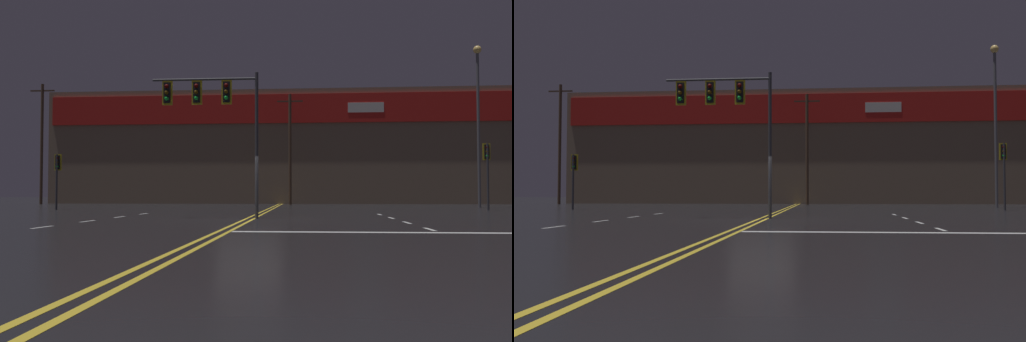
# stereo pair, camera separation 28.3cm
# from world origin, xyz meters

# --- Properties ---
(ground_plane) EXTENTS (200.00, 200.00, 0.00)m
(ground_plane) POSITION_xyz_m (0.00, 0.00, 0.00)
(ground_plane) COLOR black
(road_markings) EXTENTS (16.87, 60.00, 0.01)m
(road_markings) POSITION_xyz_m (1.23, -1.47, 0.00)
(road_markings) COLOR gold
(road_markings) RESTS_ON ground
(traffic_signal_median) EXTENTS (4.36, 0.36, 5.91)m
(traffic_signal_median) POSITION_xyz_m (-1.59, 0.94, 4.64)
(traffic_signal_median) COLOR #38383D
(traffic_signal_median) RESTS_ON ground
(traffic_signal_corner_northeast) EXTENTS (0.42, 0.36, 3.92)m
(traffic_signal_corner_northeast) POSITION_xyz_m (12.79, 12.34, 2.88)
(traffic_signal_corner_northeast) COLOR #38383D
(traffic_signal_corner_northeast) RESTS_ON ground
(traffic_signal_corner_northwest) EXTENTS (0.42, 0.36, 3.37)m
(traffic_signal_corner_northwest) POSITION_xyz_m (-12.78, 11.47, 2.47)
(traffic_signal_corner_northwest) COLOR #38383D
(traffic_signal_corner_northwest) RESTS_ON ground
(streetlight_median_approach) EXTENTS (0.56, 0.56, 11.30)m
(streetlight_median_approach) POSITION_xyz_m (14.22, 18.72, 7.04)
(streetlight_median_approach) COLOR #59595E
(streetlight_median_approach) RESTS_ON ground
(building_backdrop) EXTENTS (43.87, 10.23, 10.54)m
(building_backdrop) POSITION_xyz_m (0.00, 34.87, 5.29)
(building_backdrop) COLOR #7A6651
(building_backdrop) RESTS_ON ground
(utility_pole_row) EXTENTS (44.34, 0.26, 10.75)m
(utility_pole_row) POSITION_xyz_m (0.14, 26.99, 5.37)
(utility_pole_row) COLOR #4C3828
(utility_pole_row) RESTS_ON ground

